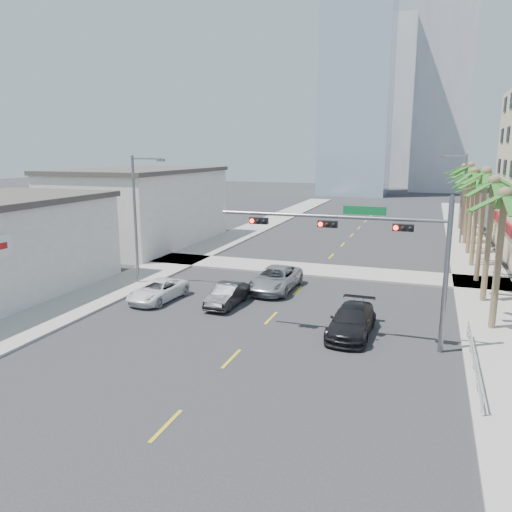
{
  "coord_description": "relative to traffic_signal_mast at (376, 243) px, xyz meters",
  "views": [
    {
      "loc": [
        8.09,
        -15.72,
        9.29
      ],
      "look_at": [
        -0.97,
        10.19,
        3.5
      ],
      "focal_mm": 35.0,
      "sensor_mm": 36.0,
      "label": 1
    }
  ],
  "objects": [
    {
      "name": "tower_far_center",
      "position": [
        -8.78,
        117.05,
        15.94
      ],
      "size": [
        16.0,
        16.0,
        42.0
      ],
      "primitive_type": "cube",
      "color": "#ADADB2",
      "rests_on": "ground"
    },
    {
      "name": "palm_tree_2",
      "position": [
        5.82,
        14.45,
        2.72
      ],
      "size": [
        4.8,
        4.8,
        8.52
      ],
      "color": "brown",
      "rests_on": "ground"
    },
    {
      "name": "streetlight_left",
      "position": [
        -16.78,
        6.05,
        -0.0
      ],
      "size": [
        2.55,
        0.25,
        9.0
      ],
      "color": "slate",
      "rests_on": "ground"
    },
    {
      "name": "sidewalk_right",
      "position": [
        6.22,
        12.05,
        -4.99
      ],
      "size": [
        4.0,
        120.0,
        0.15
      ],
      "primitive_type": "cube",
      "color": "gray",
      "rests_on": "ground"
    },
    {
      "name": "sidewalk_left",
      "position": [
        -17.78,
        12.05,
        -4.99
      ],
      "size": [
        4.0,
        120.0,
        0.15
      ],
      "primitive_type": "cube",
      "color": "gray",
      "rests_on": "ground"
    },
    {
      "name": "car_lane_left",
      "position": [
        -9.03,
        3.42,
        -4.39
      ],
      "size": [
        1.52,
        4.13,
        1.35
      ],
      "primitive_type": "imported",
      "rotation": [
        0.0,
        0.0,
        -0.02
      ],
      "color": "black",
      "rests_on": "ground"
    },
    {
      "name": "palm_tree_5",
      "position": [
        5.82,
        30.05,
        2.72
      ],
      "size": [
        4.8,
        4.8,
        8.52
      ],
      "color": "brown",
      "rests_on": "ground"
    },
    {
      "name": "car_lane_right",
      "position": [
        -1.09,
        0.95,
        -4.33
      ],
      "size": [
        2.16,
        5.11,
        1.47
      ],
      "primitive_type": "imported",
      "rotation": [
        0.0,
        0.0,
        -0.02
      ],
      "color": "black",
      "rests_on": "ground"
    },
    {
      "name": "palm_tree_1",
      "position": [
        5.82,
        9.25,
        2.37
      ],
      "size": [
        4.8,
        4.8,
        8.16
      ],
      "color": "brown",
      "rests_on": "ground"
    },
    {
      "name": "car_parked_far",
      "position": [
        -13.58,
        2.96,
        -4.42
      ],
      "size": [
        2.55,
        4.83,
        1.29
      ],
      "primitive_type": "imported",
      "rotation": [
        0.0,
        0.0,
        -0.09
      ],
      "color": "white",
      "rests_on": "ground"
    },
    {
      "name": "ground",
      "position": [
        -5.78,
        -7.95,
        -5.06
      ],
      "size": [
        260.0,
        260.0,
        0.0
      ],
      "primitive_type": "plane",
      "color": "#262628",
      "rests_on": "ground"
    },
    {
      "name": "palm_tree_0",
      "position": [
        5.82,
        4.05,
        2.02
      ],
      "size": [
        4.8,
        4.8,
        7.8
      ],
      "color": "brown",
      "rests_on": "ground"
    },
    {
      "name": "sidewalk_cross",
      "position": [
        -5.78,
        14.05,
        -4.99
      ],
      "size": [
        80.0,
        4.0,
        0.15
      ],
      "primitive_type": "cube",
      "color": "gray",
      "rests_on": "ground"
    },
    {
      "name": "tower_far_right",
      "position": [
        3.22,
        102.05,
        24.94
      ],
      "size": [
        12.0,
        12.0,
        60.0
      ],
      "primitive_type": "cube",
      "color": "#ADADB2",
      "rests_on": "ground"
    },
    {
      "name": "guardrail",
      "position": [
        4.52,
        -1.95,
        -4.39
      ],
      "size": [
        0.08,
        8.08,
        1.0
      ],
      "color": "silver",
      "rests_on": "ground"
    },
    {
      "name": "traffic_signal_mast",
      "position": [
        0.0,
        0.0,
        0.0
      ],
      "size": [
        11.12,
        0.54,
        7.2
      ],
      "color": "slate",
      "rests_on": "ground"
    },
    {
      "name": "palm_tree_3",
      "position": [
        5.82,
        19.65,
        2.02
      ],
      "size": [
        4.8,
        4.8,
        7.8
      ],
      "color": "brown",
      "rests_on": "ground"
    },
    {
      "name": "building_left_far",
      "position": [
        -25.28,
        20.05,
        -1.46
      ],
      "size": [
        11.0,
        18.0,
        7.2
      ],
      "primitive_type": "cube",
      "color": "beige",
      "rests_on": "ground"
    },
    {
      "name": "palm_tree_4",
      "position": [
        5.82,
        24.85,
        2.37
      ],
      "size": [
        4.8,
        4.8,
        8.16
      ],
      "color": "brown",
      "rests_on": "ground"
    },
    {
      "name": "streetlight_right",
      "position": [
        5.21,
        30.05,
        -0.0
      ],
      "size": [
        2.55,
        0.25,
        9.0
      ],
      "color": "slate",
      "rests_on": "ground"
    },
    {
      "name": "palm_tree_7",
      "position": [
        5.82,
        40.45,
        2.37
      ],
      "size": [
        4.8,
        4.8,
        8.16
      ],
      "color": "brown",
      "rests_on": "ground"
    },
    {
      "name": "car_lane_center",
      "position": [
        -7.28,
        7.69,
        -4.27
      ],
      "size": [
        2.75,
        5.74,
        1.58
      ],
      "primitive_type": "imported",
      "rotation": [
        0.0,
        0.0,
        -0.02
      ],
      "color": "#B2B3B7",
      "rests_on": "ground"
    },
    {
      "name": "palm_tree_6",
      "position": [
        5.82,
        35.25,
        2.02
      ],
      "size": [
        4.8,
        4.8,
        7.8
      ],
      "color": "brown",
      "rests_on": "ground"
    },
    {
      "name": "tower_far_left",
      "position": [
        -13.78,
        87.05,
        18.94
      ],
      "size": [
        14.0,
        14.0,
        48.0
      ],
      "primitive_type": "cube",
      "color": "#99B2C6",
      "rests_on": "ground"
    }
  ]
}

